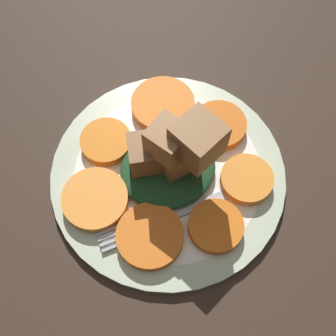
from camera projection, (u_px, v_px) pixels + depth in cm
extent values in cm
cube|color=#38281E|center=(168.00, 179.00, 51.93)|extent=(120.00, 120.00, 2.00)
cylinder|color=beige|center=(168.00, 174.00, 50.57)|extent=(28.01, 28.01, 1.00)
cylinder|color=white|center=(168.00, 174.00, 50.53)|extent=(22.41, 22.41, 1.00)
cylinder|color=orange|center=(150.00, 236.00, 45.95)|extent=(7.45, 7.45, 1.30)
cylinder|color=orange|center=(216.00, 226.00, 46.43)|extent=(6.15, 6.15, 1.30)
cylinder|color=orange|center=(246.00, 179.00, 48.88)|extent=(6.15, 6.15, 1.30)
cylinder|color=orange|center=(219.00, 125.00, 52.05)|extent=(6.69, 6.69, 1.30)
cylinder|color=orange|center=(163.00, 105.00, 53.36)|extent=(8.05, 8.05, 1.30)
cylinder|color=orange|center=(106.00, 142.00, 51.04)|extent=(6.19, 6.19, 1.30)
cylinder|color=orange|center=(95.00, 199.00, 47.84)|extent=(7.57, 7.57, 1.30)
ellipsoid|color=#1E4723|center=(168.00, 168.00, 49.17)|extent=(11.33, 10.19, 1.91)
cube|color=olive|center=(177.00, 154.00, 46.55)|extent=(4.56, 4.56, 4.13)
cube|color=brown|center=(146.00, 153.00, 46.74)|extent=(4.78, 4.78, 3.89)
cube|color=olive|center=(198.00, 140.00, 42.06)|extent=(5.72, 5.72, 4.45)
cube|color=olive|center=(169.00, 140.00, 43.18)|extent=(5.13, 5.13, 3.79)
cube|color=#B2B2B7|center=(209.00, 201.00, 48.19)|extent=(13.05, 1.68, 0.40)
cube|color=#B2B2B7|center=(149.00, 224.00, 47.02)|extent=(1.68, 2.38, 0.40)
cube|color=#B2B2B7|center=(124.00, 243.00, 46.08)|extent=(5.13, 0.54, 0.40)
cube|color=#B2B2B7|center=(122.00, 238.00, 46.34)|extent=(5.13, 0.54, 0.40)
cube|color=#B2B2B7|center=(120.00, 232.00, 46.61)|extent=(5.13, 0.54, 0.40)
cube|color=#B2B2B7|center=(118.00, 227.00, 46.88)|extent=(5.13, 0.54, 0.40)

